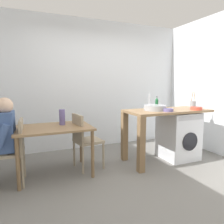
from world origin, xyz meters
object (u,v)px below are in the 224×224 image
Objects in this scene: chair_person_seat at (14,148)px; mixing_bowl at (168,110)px; dining_table at (54,133)px; colander at (196,108)px; vase at (62,117)px; utensil_crock at (193,104)px; washing_machine at (178,135)px; chair_opposite at (84,138)px; bottle_tall_green at (157,103)px; seated_person at (0,138)px.

chair_person_seat is 2.40m from mixing_bowl.
dining_table is 2.45m from colander.
utensil_crock is at bearing -4.93° from vase.
mixing_bowl is at bearing 178.07° from colander.
mixing_bowl is at bearing -162.10° from utensil_crock.
washing_machine is at bearing 130.74° from colander.
colander is (2.94, -0.27, 0.44)m from chair_person_seat.
chair_person_seat reaches higher than dining_table.
chair_opposite is at bearing 175.97° from utensil_crock.
bottle_tall_green is at bearing 162.52° from utensil_crock.
chair_opposite is 3.00× the size of utensil_crock.
chair_person_seat is 1.05× the size of washing_machine.
vase reaches higher than mixing_bowl.
mixing_bowl is at bearing -154.05° from washing_machine.
bottle_tall_green is at bearing 0.11° from vase.
dining_table is at bearing -176.89° from bottle_tall_green.
dining_table is 1.28× the size of washing_machine.
washing_machine is 0.72m from bottle_tall_green.
colander is 2.30m from vase.
seated_person reaches higher than colander.
utensil_crock is (3.28, -0.01, 0.32)m from seated_person.
utensil_crock is 1.23× the size of vase.
bottle_tall_green is at bearing 3.11° from dining_table.
washing_machine is at bearing -4.18° from dining_table.
washing_machine reaches higher than dining_table.
washing_machine is 4.93× the size of mixing_bowl.
chair_person_seat is 5.16× the size of mixing_bowl.
chair_person_seat is 2.51m from bottle_tall_green.
chair_opposite is 1.75m from washing_machine.
washing_machine is 0.67m from utensil_crock.
colander reaches higher than mixing_bowl.
dining_table is at bearing 177.57° from utensil_crock.
mixing_bowl reaches higher than dining_table.
bottle_tall_green is 1.10× the size of colander.
dining_table is at bearing -75.59° from chair_person_seat.
utensil_crock is at bearing 8.10° from washing_machine.
bottle_tall_green reaches higher than washing_machine.
mixing_bowl is at bearing 64.54° from chair_opposite.
seated_person is at bearing -175.66° from bottle_tall_green.
bottle_tall_green is at bearing 139.29° from washing_machine.
dining_table is 0.50m from chair_opposite.
washing_machine is 3.92× the size of bottle_tall_green.
chair_person_seat is 3.69× the size of vase.
utensil_crock is (0.68, -0.21, -0.03)m from bottle_tall_green.
bottle_tall_green reaches higher than chair_person_seat.
chair_person_seat is 4.11× the size of bottle_tall_green.
seated_person is at bearing 178.68° from washing_machine.
vase is (-2.43, 0.21, -0.13)m from utensil_crock.
bottle_tall_green is (1.43, 0.06, 0.51)m from chair_opposite.
dining_table is at bearing -146.31° from vase.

